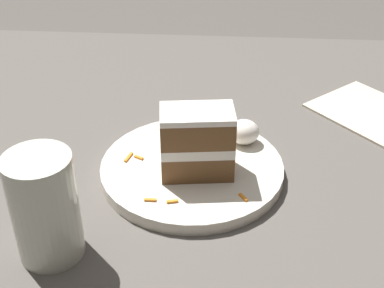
{
  "coord_description": "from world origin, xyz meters",
  "views": [
    {
      "loc": [
        0.06,
        -0.63,
        0.48
      ],
      "look_at": [
        0.01,
        -0.01,
        0.07
      ],
      "focal_mm": 50.0,
      "sensor_mm": 36.0,
      "label": 1
    }
  ],
  "objects_px": {
    "cake_slice": "(197,142)",
    "cream_dollop": "(244,132)",
    "orange_garnish": "(207,130)",
    "drinking_glass": "(46,214)",
    "plate": "(192,169)",
    "menu_card": "(373,114)"
  },
  "relations": [
    {
      "from": "cake_slice",
      "to": "cream_dollop",
      "type": "bearing_deg",
      "value": 133.48
    },
    {
      "from": "orange_garnish",
      "to": "drinking_glass",
      "type": "relative_size",
      "value": 0.41
    },
    {
      "from": "orange_garnish",
      "to": "cake_slice",
      "type": "bearing_deg",
      "value": -94.91
    },
    {
      "from": "plate",
      "to": "cream_dollop",
      "type": "distance_m",
      "value": 0.1
    },
    {
      "from": "orange_garnish",
      "to": "menu_card",
      "type": "xyz_separation_m",
      "value": [
        0.28,
        0.1,
        -0.02
      ]
    },
    {
      "from": "plate",
      "to": "cake_slice",
      "type": "distance_m",
      "value": 0.06
    },
    {
      "from": "plate",
      "to": "menu_card",
      "type": "xyz_separation_m",
      "value": [
        0.3,
        0.19,
        -0.01
      ]
    },
    {
      "from": "plate",
      "to": "menu_card",
      "type": "bearing_deg",
      "value": 32.85
    },
    {
      "from": "cake_slice",
      "to": "menu_card",
      "type": "distance_m",
      "value": 0.37
    },
    {
      "from": "plate",
      "to": "menu_card",
      "type": "distance_m",
      "value": 0.36
    },
    {
      "from": "cake_slice",
      "to": "cream_dollop",
      "type": "height_order",
      "value": "cake_slice"
    },
    {
      "from": "cream_dollop",
      "to": "orange_garnish",
      "type": "distance_m",
      "value": 0.07
    },
    {
      "from": "orange_garnish",
      "to": "menu_card",
      "type": "height_order",
      "value": "orange_garnish"
    },
    {
      "from": "plate",
      "to": "cream_dollop",
      "type": "relative_size",
      "value": 5.69
    },
    {
      "from": "orange_garnish",
      "to": "menu_card",
      "type": "relative_size",
      "value": 0.29
    },
    {
      "from": "cream_dollop",
      "to": "orange_garnish",
      "type": "bearing_deg",
      "value": 152.65
    },
    {
      "from": "plate",
      "to": "orange_garnish",
      "type": "relative_size",
      "value": 4.7
    },
    {
      "from": "cream_dollop",
      "to": "orange_garnish",
      "type": "xyz_separation_m",
      "value": [
        -0.06,
        0.03,
        -0.02
      ]
    },
    {
      "from": "plate",
      "to": "orange_garnish",
      "type": "distance_m",
      "value": 0.09
    },
    {
      "from": "cake_slice",
      "to": "plate",
      "type": "bearing_deg",
      "value": -161.65
    },
    {
      "from": "orange_garnish",
      "to": "menu_card",
      "type": "bearing_deg",
      "value": 19.83
    },
    {
      "from": "menu_card",
      "to": "cake_slice",
      "type": "bearing_deg",
      "value": 174.35
    }
  ]
}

